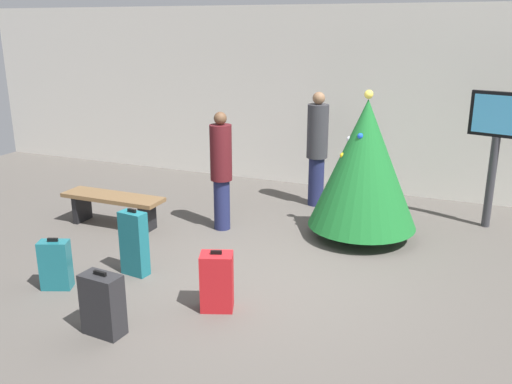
# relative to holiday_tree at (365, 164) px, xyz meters

# --- Properties ---
(ground_plane) EXTENTS (16.00, 16.00, 0.00)m
(ground_plane) POSITION_rel_holiday_tree_xyz_m (-0.73, -1.73, -1.07)
(ground_plane) COLOR #514C47
(back_wall) EXTENTS (16.00, 0.20, 3.22)m
(back_wall) POSITION_rel_holiday_tree_xyz_m (-0.73, 2.37, 0.55)
(back_wall) COLOR beige
(back_wall) RESTS_ON ground_plane
(holiday_tree) EXTENTS (1.50, 1.50, 2.07)m
(holiday_tree) POSITION_rel_holiday_tree_xyz_m (0.00, 0.00, 0.00)
(holiday_tree) COLOR #4C3319
(holiday_tree) RESTS_ON ground_plane
(flight_info_kiosk) EXTENTS (0.80, 0.29, 1.99)m
(flight_info_kiosk) POSITION_rel_holiday_tree_xyz_m (1.63, 1.15, 0.31)
(flight_info_kiosk) COLOR #333338
(flight_info_kiosk) RESTS_ON ground_plane
(waiting_bench) EXTENTS (1.57, 0.44, 0.48)m
(waiting_bench) POSITION_rel_holiday_tree_xyz_m (-3.50, -0.98, -0.70)
(waiting_bench) COLOR brown
(waiting_bench) RESTS_ON ground_plane
(traveller_0) EXTENTS (0.35, 0.35, 1.87)m
(traveller_0) POSITION_rel_holiday_tree_xyz_m (-1.01, 1.16, -0.07)
(traveller_0) COLOR #1E234C
(traveller_0) RESTS_ON ground_plane
(traveller_1) EXTENTS (0.44, 0.44, 1.73)m
(traveller_1) POSITION_rel_holiday_tree_xyz_m (-1.96, -0.45, -0.15)
(traveller_1) COLOR #1E234C
(traveller_1) RESTS_ON ground_plane
(suitcase_0) EXTENTS (0.34, 0.21, 0.83)m
(suitcase_0) POSITION_rel_holiday_tree_xyz_m (-2.25, -2.25, -0.67)
(suitcase_0) COLOR #19606B
(suitcase_0) RESTS_ON ground_plane
(suitcase_1) EXTENTS (0.37, 0.29, 0.61)m
(suitcase_1) POSITION_rel_holiday_tree_xyz_m (-2.86, -2.90, -0.78)
(suitcase_1) COLOR #19606B
(suitcase_1) RESTS_ON ground_plane
(suitcase_2) EXTENTS (0.40, 0.35, 0.67)m
(suitcase_2) POSITION_rel_holiday_tree_xyz_m (-0.96, -2.63, -0.75)
(suitcase_2) COLOR #B2191E
(suitcase_2) RESTS_ON ground_plane
(suitcase_3) EXTENTS (0.42, 0.25, 0.66)m
(suitcase_3) POSITION_rel_holiday_tree_xyz_m (-1.75, -3.49, -0.75)
(suitcase_3) COLOR #232326
(suitcase_3) RESTS_ON ground_plane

